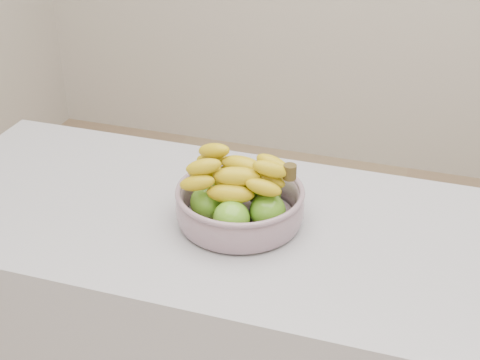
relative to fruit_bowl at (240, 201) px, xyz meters
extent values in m
cylinder|color=#95A4B3|center=(0.00, 0.00, -0.04)|extent=(0.23, 0.23, 0.01)
torus|color=#95A4B3|center=(0.00, 0.00, 0.02)|extent=(0.27, 0.27, 0.01)
sphere|color=#458D18|center=(0.00, -0.07, 0.00)|extent=(0.07, 0.07, 0.07)
sphere|color=#458D18|center=(0.07, -0.02, 0.00)|extent=(0.07, 0.07, 0.07)
sphere|color=#458D18|center=(0.04, 0.06, 0.00)|extent=(0.07, 0.07, 0.07)
sphere|color=#458D18|center=(-0.04, 0.05, 0.00)|extent=(0.07, 0.07, 0.07)
sphere|color=#458D18|center=(-0.06, -0.02, 0.00)|extent=(0.07, 0.07, 0.07)
ellipsoid|color=yellow|center=(-0.01, -0.04, 0.04)|extent=(0.17, 0.07, 0.04)
ellipsoid|color=yellow|center=(-0.01, 0.00, 0.04)|extent=(0.17, 0.05, 0.04)
ellipsoid|color=yellow|center=(-0.01, 0.04, 0.04)|extent=(0.17, 0.05, 0.04)
ellipsoid|color=yellow|center=(0.00, -0.02, 0.07)|extent=(0.17, 0.08, 0.04)
ellipsoid|color=yellow|center=(0.00, 0.02, 0.07)|extent=(0.17, 0.06, 0.04)
cylinder|color=#3D3013|center=(0.10, 0.01, 0.08)|extent=(0.03, 0.03, 0.03)
camera|label=1|loc=(0.36, -1.13, 0.73)|focal=50.00mm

